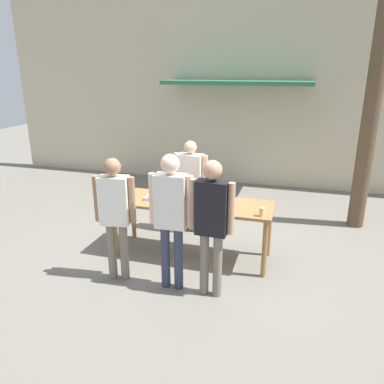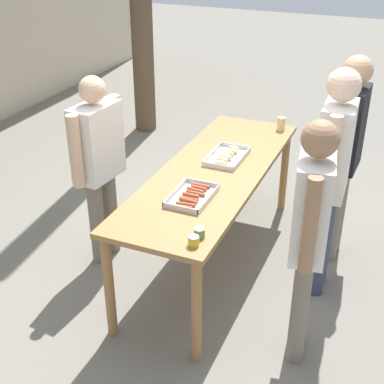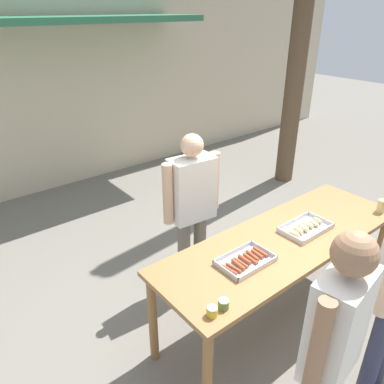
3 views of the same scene
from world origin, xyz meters
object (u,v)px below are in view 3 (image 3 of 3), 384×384
(beer_cup, at_px, (381,206))
(food_tray_sausages, at_px, (246,261))
(condiment_jar_ketchup, at_px, (224,304))
(person_customer_holding_hotdog, at_px, (334,341))
(food_tray_buns, at_px, (305,228))
(person_server_behind_table, at_px, (192,201))
(condiment_jar_mustard, at_px, (212,311))

(beer_cup, bearing_deg, food_tray_sausages, 171.07)
(condiment_jar_ketchup, xyz_separation_m, person_customer_holding_hotdog, (0.18, -0.64, 0.11))
(beer_cup, height_order, person_customer_holding_hotdog, person_customer_holding_hotdog)
(person_customer_holding_hotdog, bearing_deg, food_tray_sausages, -115.90)
(food_tray_buns, bearing_deg, person_server_behind_table, 119.54)
(food_tray_buns, distance_m, condiment_jar_mustard, 1.28)
(condiment_jar_ketchup, height_order, person_customer_holding_hotdog, person_customer_holding_hotdog)
(food_tray_sausages, xyz_separation_m, condiment_jar_mustard, (-0.54, -0.24, 0.02))
(food_tray_sausages, relative_size, beer_cup, 3.45)
(food_tray_sausages, distance_m, food_tray_buns, 0.71)
(food_tray_sausages, xyz_separation_m, person_customer_holding_hotdog, (-0.26, -0.87, 0.13))
(person_server_behind_table, relative_size, person_customer_holding_hotdog, 0.95)
(condiment_jar_mustard, distance_m, person_server_behind_table, 1.36)
(person_server_behind_table, bearing_deg, condiment_jar_ketchup, -114.51)
(person_server_behind_table, bearing_deg, food_tray_sausages, -97.68)
(food_tray_sausages, distance_m, person_server_behind_table, 0.92)
(food_tray_sausages, relative_size, person_server_behind_table, 0.26)
(person_server_behind_table, bearing_deg, condiment_jar_mustard, -118.03)
(person_server_behind_table, bearing_deg, person_customer_holding_hotdog, -99.50)
(beer_cup, xyz_separation_m, person_server_behind_table, (-1.31, 1.13, 0.02))
(condiment_jar_mustard, height_order, person_customer_holding_hotdog, person_customer_holding_hotdog)
(food_tray_buns, distance_m, condiment_jar_ketchup, 1.18)
(beer_cup, relative_size, person_server_behind_table, 0.08)
(food_tray_buns, bearing_deg, person_customer_holding_hotdog, -138.17)
(condiment_jar_mustard, bearing_deg, condiment_jar_ketchup, 1.37)
(beer_cup, bearing_deg, condiment_jar_ketchup, 179.97)
(food_tray_sausages, bearing_deg, person_server_behind_table, 76.86)
(condiment_jar_mustard, xyz_separation_m, condiment_jar_ketchup, (0.10, 0.00, 0.00))
(food_tray_buns, bearing_deg, food_tray_sausages, -179.97)
(beer_cup, bearing_deg, condiment_jar_mustard, -179.96)
(food_tray_sausages, distance_m, condiment_jar_mustard, 0.59)
(food_tray_buns, xyz_separation_m, beer_cup, (0.81, -0.24, 0.04))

